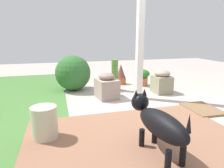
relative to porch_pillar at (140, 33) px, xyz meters
The scene contains 12 objects.
ground_plane 1.25m from the porch_pillar, 136.49° to the left, with size 12.00×12.00×0.00m, color #B2A49B.
brick_path 1.99m from the porch_pillar, 157.19° to the left, with size 1.80×2.40×0.02m, color #8F6148.
porch_pillar is the anchor object (origin of this frame).
stone_planter_nearest 1.14m from the porch_pillar, 69.36° to the right, with size 0.37×0.34×0.47m.
stone_planter_mid 1.12m from the porch_pillar, 71.94° to the left, with size 0.49×0.41×0.47m.
round_shrub 1.64m from the porch_pillar, 50.43° to the left, with size 0.74×0.74×0.74m, color #2E632C.
terracotta_pot_spiky 1.50m from the porch_pillar, ahead, with size 0.24×0.24×0.48m.
terracotta_pot_broad 1.39m from the porch_pillar, 28.08° to the right, with size 0.32×0.32×0.38m.
terracotta_pot_tall 1.17m from the porch_pillar, 22.50° to the left, with size 0.25×0.25×0.66m.
dog 1.98m from the porch_pillar, 163.00° to the left, with size 0.83×0.32×0.57m.
ceramic_urn 2.18m from the porch_pillar, 125.37° to the left, with size 0.28×0.28×0.38m, color beige.
doormat 1.60m from the porch_pillar, 138.38° to the right, with size 0.60×0.44×0.03m, color brown.
Camera 1 is at (-2.97, 1.11, 1.12)m, focal length 31.96 mm.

